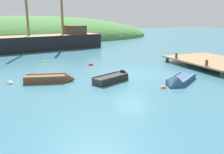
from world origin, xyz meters
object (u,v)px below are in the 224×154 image
at_px(buoy_red, 91,65).
at_px(rowboat_outer_left, 52,79).
at_px(rowboat_near_dock, 178,82).
at_px(buoy_yellow, 44,62).
at_px(sailing_ship, 50,44).
at_px(rowboat_center, 115,79).
at_px(buoy_white, 10,84).
at_px(buoy_orange, 163,88).

bearing_deg(buoy_red, rowboat_outer_left, -133.61).
height_order(rowboat_outer_left, rowboat_near_dock, rowboat_outer_left).
height_order(rowboat_near_dock, buoy_yellow, rowboat_near_dock).
xyz_separation_m(sailing_ship, buoy_yellow, (-1.98, -8.83, -0.66)).
relative_size(rowboat_outer_left, buoy_yellow, 10.83).
bearing_deg(rowboat_outer_left, buoy_red, 61.00).
bearing_deg(rowboat_center, rowboat_near_dock, -56.55).
xyz_separation_m(rowboat_outer_left, rowboat_center, (3.76, -1.35, -0.00)).
xyz_separation_m(rowboat_outer_left, buoy_white, (-2.48, 0.44, -0.15)).
bearing_deg(rowboat_outer_left, rowboat_near_dock, -11.12).
distance_m(sailing_ship, rowboat_center, 17.27).
xyz_separation_m(rowboat_near_dock, buoy_yellow, (-6.70, 10.48, -0.08)).
bearing_deg(buoy_white, sailing_ship, 72.35).
height_order(sailing_ship, buoy_orange, sailing_ship).
bearing_deg(rowboat_near_dock, buoy_white, -56.07).
bearing_deg(rowboat_outer_left, buoy_orange, -20.58).
bearing_deg(buoy_white, rowboat_near_dock, -21.97).
bearing_deg(rowboat_near_dock, buoy_red, -101.03).
xyz_separation_m(rowboat_outer_left, buoy_orange, (5.65, -3.99, -0.15)).
height_order(rowboat_outer_left, buoy_yellow, rowboat_outer_left).
relative_size(rowboat_center, buoy_white, 7.54).
bearing_deg(buoy_yellow, rowboat_outer_left, -93.64).
distance_m(rowboat_outer_left, buoy_white, 2.52).
bearing_deg(buoy_red, buoy_yellow, 140.00).
height_order(rowboat_outer_left, buoy_red, rowboat_outer_left).
bearing_deg(buoy_white, buoy_orange, -28.56).
bearing_deg(rowboat_outer_left, buoy_yellow, 100.97).
bearing_deg(buoy_white, rowboat_center, -15.97).
bearing_deg(buoy_orange, buoy_white, 151.44).
distance_m(buoy_yellow, buoy_orange, 12.19).
height_order(rowboat_center, buoy_red, rowboat_center).
distance_m(rowboat_outer_left, buoy_red, 5.69).
bearing_deg(buoy_yellow, buoy_red, -40.00).
bearing_deg(buoy_red, rowboat_near_dock, -66.93).
relative_size(rowboat_center, buoy_yellow, 10.26).
xyz_separation_m(rowboat_near_dock, rowboat_center, (-3.38, 2.10, 0.06)).
bearing_deg(buoy_orange, rowboat_center, 125.60).
relative_size(rowboat_near_dock, buoy_orange, 11.38).
height_order(rowboat_outer_left, buoy_white, rowboat_outer_left).
distance_m(buoy_yellow, buoy_white, 7.22).
height_order(buoy_yellow, buoy_white, buoy_white).
distance_m(sailing_ship, buoy_red, 11.86).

